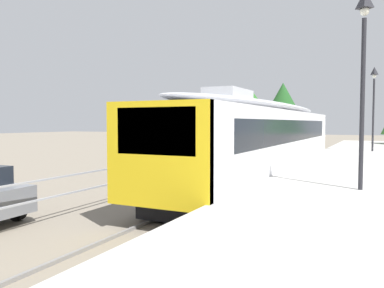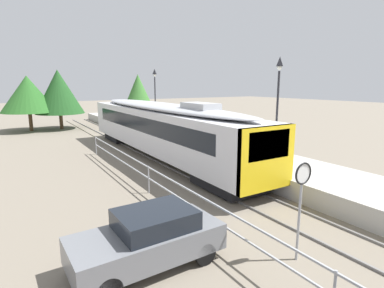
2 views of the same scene
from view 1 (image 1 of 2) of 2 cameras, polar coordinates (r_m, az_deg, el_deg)
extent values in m
plane|color=slate|center=(15.11, -5.26, -7.23)|extent=(160.00, 160.00, 0.00)
cube|color=slate|center=(13.80, 5.54, -8.10)|extent=(3.20, 60.00, 0.06)
cube|color=slate|center=(14.05, 2.76, -7.59)|extent=(0.08, 60.00, 0.08)
cube|color=slate|center=(13.56, 8.41, -8.02)|extent=(0.08, 60.00, 0.08)
cube|color=silver|center=(18.02, 10.83, 0.70)|extent=(2.80, 19.29, 2.55)
cube|color=yellow|center=(9.18, -5.13, -1.57)|extent=(2.80, 0.24, 2.55)
cube|color=black|center=(9.09, -5.41, 1.92)|extent=(2.13, 0.08, 1.12)
cube|color=black|center=(18.01, 10.84, 2.00)|extent=(2.82, 16.20, 0.92)
ellipsoid|color=#B2B5BA|center=(18.02, 10.88, 5.33)|extent=(2.69, 18.52, 0.44)
cube|color=#B2B5BA|center=(13.45, 5.42, 7.32)|extent=(1.10, 2.20, 0.36)
cube|color=#EAE5C6|center=(9.26, -5.33, -7.75)|extent=(1.00, 0.10, 0.20)
cube|color=black|center=(11.42, 0.98, -8.49)|extent=(2.24, 3.20, 0.55)
cube|color=black|center=(25.17, 15.16, -2.21)|extent=(2.24, 3.20, 0.55)
cube|color=#B7B5AD|center=(12.96, 19.22, -7.11)|extent=(3.90, 60.00, 0.90)
cylinder|color=#232328|center=(11.39, 23.85, 5.30)|extent=(0.12, 0.12, 4.60)
sphere|color=silver|center=(11.76, 24.13, 17.47)|extent=(0.24, 0.24, 0.24)
cylinder|color=#232328|center=(27.15, 25.20, 3.87)|extent=(0.12, 0.12, 4.60)
pyramid|color=#232328|center=(27.34, 25.34, 9.75)|extent=(0.34, 0.34, 0.50)
sphere|color=silver|center=(27.30, 25.33, 9.08)|extent=(0.24, 0.24, 0.24)
cylinder|color=#9EA0A5|center=(14.34, -8.40, -5.28)|extent=(0.06, 0.06, 1.25)
cylinder|color=#9EA0A5|center=(22.29, 4.84, -2.25)|extent=(0.06, 0.06, 1.25)
cylinder|color=black|center=(11.92, -24.48, -8.79)|extent=(0.63, 0.22, 0.62)
cylinder|color=brown|center=(36.07, 13.20, 0.10)|extent=(0.36, 0.36, 1.69)
cone|color=#1E4C1E|center=(36.05, 13.27, 5.14)|extent=(5.03, 5.03, 4.65)
cylinder|color=brown|center=(37.02, 8.86, 0.43)|extent=(0.36, 0.36, 1.96)
cone|color=#286023|center=(37.00, 8.90, 4.83)|extent=(5.40, 5.40, 3.73)
camera|label=2|loc=(13.39, -65.87, 10.25)|focal=28.38mm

